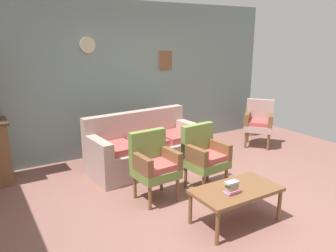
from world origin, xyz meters
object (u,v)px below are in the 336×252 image
(wingback_chair_by_fireplace, at_px, (259,121))
(floor_vase_by_wall, at_px, (252,122))
(armchair_near_cabinet, at_px, (154,163))
(armchair_row_middle, at_px, (204,154))
(book_stack_on_table, at_px, (232,188))
(coffee_table, at_px, (236,192))
(floral_couch, at_px, (145,149))

(wingback_chair_by_fireplace, xyz_separation_m, floor_vase_by_wall, (0.47, 0.64, -0.22))
(armchair_near_cabinet, distance_m, armchair_row_middle, 0.76)
(armchair_row_middle, distance_m, book_stack_on_table, 1.06)
(book_stack_on_table, bearing_deg, armchair_row_middle, 69.40)
(floor_vase_by_wall, bearing_deg, coffee_table, -137.68)
(wingback_chair_by_fireplace, bearing_deg, floor_vase_by_wall, 53.55)
(floor_vase_by_wall, bearing_deg, wingback_chair_by_fireplace, -126.45)
(book_stack_on_table, relative_size, floor_vase_by_wall, 0.30)
(armchair_near_cabinet, xyz_separation_m, coffee_table, (0.51, -1.01, -0.12))
(wingback_chair_by_fireplace, xyz_separation_m, book_stack_on_table, (-2.45, -1.97, -0.01))
(armchair_row_middle, xyz_separation_m, coffee_table, (-0.25, -0.93, -0.12))
(coffee_table, distance_m, book_stack_on_table, 0.17)
(armchair_row_middle, bearing_deg, book_stack_on_table, -110.60)
(armchair_near_cabinet, bearing_deg, wingback_chair_by_fireplace, 17.65)
(book_stack_on_table, bearing_deg, floral_couch, 89.72)
(wingback_chair_by_fireplace, distance_m, book_stack_on_table, 3.15)
(armchair_near_cabinet, bearing_deg, book_stack_on_table, -70.23)
(floral_couch, relative_size, floor_vase_by_wall, 3.44)
(armchair_row_middle, distance_m, floor_vase_by_wall, 3.03)
(floral_couch, distance_m, armchair_row_middle, 1.16)
(armchair_near_cabinet, xyz_separation_m, armchair_row_middle, (0.76, -0.08, 0.00))
(floral_couch, height_order, coffee_table, floral_couch)
(floral_couch, bearing_deg, armchair_near_cabinet, -111.30)
(armchair_row_middle, height_order, book_stack_on_table, armchair_row_middle)
(coffee_table, distance_m, floor_vase_by_wall, 3.79)
(armchair_near_cabinet, distance_m, wingback_chair_by_fireplace, 2.98)
(floral_couch, xyz_separation_m, armchair_row_middle, (0.36, -1.09, 0.17))
(armchair_near_cabinet, height_order, wingback_chair_by_fireplace, same)
(coffee_table, bearing_deg, floral_couch, 93.16)
(floral_couch, height_order, wingback_chair_by_fireplace, same)
(floral_couch, xyz_separation_m, wingback_chair_by_fireplace, (2.44, -0.11, 0.17))
(floral_couch, distance_m, armchair_near_cabinet, 1.10)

